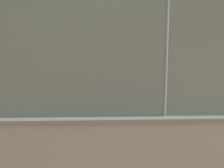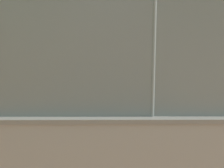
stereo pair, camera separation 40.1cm
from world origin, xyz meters
The scene contains 7 objects.
ground_plane centered at (0.00, 0.00, 0.00)m, with size 260.00×260.00×0.00m, color #B27247.
perimeter_wall centered at (1.78, 13.84, 0.90)m, with size 30.06×1.42×1.79m.
fence_panel_on_wall centered at (1.78, 13.84, 2.88)m, with size 29.52×1.02×2.17m.
player_foreground_swinging centered at (3.51, 1.03, 0.87)m, with size 1.19×0.70×1.48m.
player_at_service_line centered at (-3.38, -0.61, 0.91)m, with size 0.70×1.04×1.55m.
player_baseline_waiting centered at (0.23, 9.98, 0.86)m, with size 0.79×0.66×1.48m.
sports_ball centered at (3.68, 2.08, 0.07)m, with size 0.15×0.15×0.15m, color #3399D8.
Camera 2 is at (1.05, 19.14, 3.31)m, focal length 49.93 mm.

